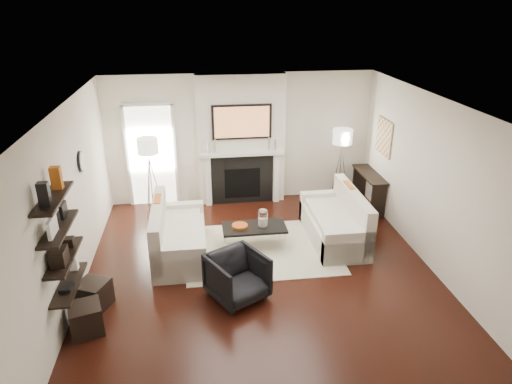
{
  "coord_description": "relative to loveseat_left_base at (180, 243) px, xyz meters",
  "views": [
    {
      "loc": [
        -0.92,
        -6.15,
        4.06
      ],
      "look_at": [
        0.0,
        0.6,
        1.15
      ],
      "focal_mm": 32.0,
      "sensor_mm": 36.0,
      "label": 1
    }
  ],
  "objects": [
    {
      "name": "room_envelope",
      "position": [
        1.28,
        -0.74,
        1.14
      ],
      "size": [
        6.0,
        6.0,
        6.0
      ],
      "color": "black",
      "rests_on": "ground"
    },
    {
      "name": "chimney_breast",
      "position": [
        1.28,
        2.13,
        1.14
      ],
      "size": [
        1.8,
        0.25,
        2.7
      ],
      "primitive_type": "cube",
      "color": "silver",
      "rests_on": "floor"
    },
    {
      "name": "fireplace_surround",
      "position": [
        1.28,
        2.0,
        0.31
      ],
      "size": [
        1.3,
        0.02,
        1.04
      ],
      "primitive_type": "cube",
      "color": "black",
      "rests_on": "floor"
    },
    {
      "name": "firebox",
      "position": [
        1.28,
        1.99,
        0.24
      ],
      "size": [
        0.75,
        0.02,
        0.65
      ],
      "primitive_type": "cube",
      "color": "black",
      "rests_on": "floor"
    },
    {
      "name": "mantel_pilaster_l",
      "position": [
        0.56,
        1.97,
        0.34
      ],
      "size": [
        0.12,
        0.08,
        1.1
      ],
      "primitive_type": "cube",
      "color": "white",
      "rests_on": "floor"
    },
    {
      "name": "mantel_pilaster_r",
      "position": [
        2.0,
        1.97,
        0.34
      ],
      "size": [
        0.12,
        0.08,
        1.1
      ],
      "primitive_type": "cube",
      "color": "white",
      "rests_on": "floor"
    },
    {
      "name": "mantel_shelf",
      "position": [
        1.28,
        1.95,
        0.91
      ],
      "size": [
        1.7,
        0.18,
        0.07
      ],
      "primitive_type": "cube",
      "color": "white",
      "rests_on": "chimney_breast"
    },
    {
      "name": "tv_body",
      "position": [
        1.28,
        1.97,
        1.57
      ],
      "size": [
        1.2,
        0.06,
        0.7
      ],
      "primitive_type": "cube",
      "color": "black",
      "rests_on": "chimney_breast"
    },
    {
      "name": "tv_screen",
      "position": [
        1.28,
        1.94,
        1.57
      ],
      "size": [
        1.1,
        0.0,
        0.62
      ],
      "primitive_type": "cube",
      "color": "#BF723F",
      "rests_on": "tv_body"
    },
    {
      "name": "candlestick_l_tall",
      "position": [
        0.73,
        1.96,
        1.09
      ],
      "size": [
        0.04,
        0.04,
        0.3
      ],
      "primitive_type": "cylinder",
      "color": "silver",
      "rests_on": "mantel_shelf"
    },
    {
      "name": "candlestick_l_short",
      "position": [
        0.6,
        1.96,
        1.06
      ],
      "size": [
        0.04,
        0.04,
        0.24
      ],
      "primitive_type": "cylinder",
      "color": "silver",
      "rests_on": "mantel_shelf"
    },
    {
      "name": "candlestick_r_tall",
      "position": [
        1.83,
        1.96,
        1.09
      ],
      "size": [
        0.04,
        0.04,
        0.3
      ],
      "primitive_type": "cylinder",
      "color": "silver",
      "rests_on": "mantel_shelf"
    },
    {
      "name": "candlestick_r_short",
      "position": [
        1.96,
        1.96,
        1.06
      ],
      "size": [
        0.04,
        0.04,
        0.24
      ],
      "primitive_type": "cylinder",
      "color": "silver",
      "rests_on": "mantel_shelf"
    },
    {
      "name": "hallway_panel",
      "position": [
        -0.57,
        2.24,
        0.84
      ],
      "size": [
        0.9,
        0.02,
        2.1
      ],
      "primitive_type": "cube",
      "color": "white",
      "rests_on": "floor"
    },
    {
      "name": "door_trim_l",
      "position": [
        -1.05,
        2.22,
        0.84
      ],
      "size": [
        0.06,
        0.06,
        2.16
      ],
      "primitive_type": "cube",
      "color": "white",
      "rests_on": "floor"
    },
    {
      "name": "door_trim_r",
      "position": [
        -0.09,
        2.22,
        0.84
      ],
      "size": [
        0.06,
        0.06,
        2.16
      ],
      "primitive_type": "cube",
      "color": "white",
      "rests_on": "floor"
    },
    {
      "name": "door_trim_top",
      "position": [
        -0.57,
        2.22,
        1.92
      ],
      "size": [
        1.02,
        0.06,
        0.06
      ],
      "primitive_type": "cube",
      "color": "white",
      "rests_on": "wall_back"
    },
    {
      "name": "rug",
      "position": [
        1.39,
        -0.02,
        -0.2
      ],
      "size": [
        2.6,
        2.0,
        0.01
      ],
      "primitive_type": "cube",
      "color": "beige",
      "rests_on": "floor"
    },
    {
      "name": "loveseat_left_base",
      "position": [
        0.0,
        0.0,
        0.0
      ],
      "size": [
        0.85,
        1.8,
        0.42
      ],
      "primitive_type": "cube",
      "color": "beige",
      "rests_on": "floor"
    },
    {
      "name": "loveseat_left_back",
      "position": [
        -0.33,
        0.0,
        0.32
      ],
      "size": [
        0.18,
        1.8,
        0.8
      ],
      "primitive_type": "cube",
      "color": "beige",
      "rests_on": "floor"
    },
    {
      "name": "loveseat_left_arm_n",
      "position": [
        0.0,
        -0.81,
        0.09
      ],
      "size": [
        0.85,
        0.18,
        0.6
      ],
      "primitive_type": "cube",
      "color": "beige",
      "rests_on": "floor"
    },
    {
      "name": "loveseat_left_arm_s",
      "position": [
        0.0,
        0.81,
        0.09
      ],
      "size": [
        0.85,
        0.18,
        0.6
      ],
      "primitive_type": "cube",
      "color": "beige",
      "rests_on": "floor"
    },
    {
      "name": "loveseat_left_cushion",
      "position": [
        0.05,
        0.0,
        0.26
      ],
      "size": [
        0.63,
        1.44,
        0.1
      ],
      "primitive_type": "cube",
      "color": "beige",
      "rests_on": "loveseat_left_base"
    },
    {
      "name": "pillow_left_orange",
      "position": [
        -0.33,
        0.3,
        0.52
      ],
      "size": [
        0.1,
        0.42,
        0.42
      ],
      "primitive_type": "cube",
      "color": "#B25815",
      "rests_on": "loveseat_left_cushion"
    },
    {
      "name": "pillow_left_charcoal",
      "position": [
        -0.33,
        -0.3,
        0.51
      ],
      "size": [
        0.1,
        0.4,
        0.4
      ],
      "primitive_type": "cube",
      "color": "black",
      "rests_on": "loveseat_left_cushion"
    },
    {
      "name": "loveseat_right_base",
      "position": [
        2.73,
        0.16,
        0.0
      ],
      "size": [
        0.85,
        1.8,
        0.42
      ],
      "primitive_type": "cube",
      "color": "beige",
      "rests_on": "floor"
    },
    {
      "name": "loveseat_right_back",
      "position": [
        3.07,
        0.16,
        0.32
      ],
      "size": [
        0.18,
        1.8,
        0.8
      ],
      "primitive_type": "cube",
      "color": "beige",
      "rests_on": "floor"
    },
    {
      "name": "loveseat_right_arm_n",
      "position": [
        2.73,
        -0.65,
        0.09
      ],
      "size": [
        0.85,
        0.18,
        0.6
      ],
      "primitive_type": "cube",
      "color": "beige",
      "rests_on": "floor"
    },
    {
      "name": "loveseat_right_arm_s",
      "position": [
        2.73,
        0.97,
        0.09
      ],
      "size": [
        0.85,
        0.18,
        0.6
      ],
      "primitive_type": "cube",
      "color": "beige",
      "rests_on": "floor"
    },
    {
      "name": "loveseat_right_cushion",
      "position": [
        2.68,
        0.16,
        0.26
      ],
      "size": [
        0.63,
        1.44,
        0.1
      ],
      "primitive_type": "cube",
      "color": "beige",
      "rests_on": "loveseat_right_base"
    },
    {
      "name": "pillow_right_orange",
      "position": [
        3.07,
        0.46,
        0.52
      ],
      "size": [
        0.1,
        0.42,
        0.42
      ],
      "primitive_type": "cube",
      "color": "#B25815",
      "rests_on": "loveseat_right_cushion"
    },
    {
      "name": "pillow_right_charcoal",
      "position": [
        3.07,
        -0.14,
        0.51
      ],
      "size": [
        0.1,
        0.4,
        0.4
      ],
      "primitive_type": "cube",
      "color": "black",
      "rests_on": "loveseat_right_cushion"
    },
    {
      "name": "coffee_table",
      "position": [
        1.28,
        0.05,
        0.19
      ],
      "size": [
        1.1,
        0.55,
        0.04
      ],
      "primitive_type": "cube",
      "color": "black",
      "rests_on": "floor"
    },
    {
      "name": "coffee_leg_nw",
      "position": [
        0.78,
        -0.17,
        -0.02
      ],
      "size": [
        0.02,
        0.02,
        0.38
      ],
      "primitive_type": "cylinder",
      "color": "silver",
      "rests_on": "floor"
    },
    {
      "name": "coffee_leg_ne",
      "position": [
        1.78,
        -0.17,
        -0.02
      ],
      "size": [
        0.02,
        0.02,
        0.38
      ],
      "primitive_type": "cylinder",
      "color": "silver",
      "rests_on": "floor"
    },
    {
      "name": "coffee_leg_sw",
      "position": [
        0.78,
        0.27,
        -0.02
      ],
      "size": [
        0.02,
        0.02,
        0.38
      ],
      "primitive_type": "cylinder",
      "color": "silver",
      "rests_on": "floor"
    },
    {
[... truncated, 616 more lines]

